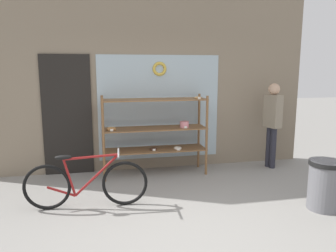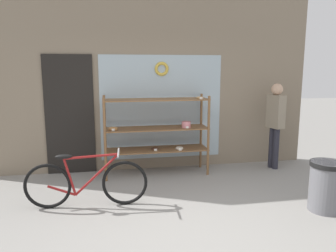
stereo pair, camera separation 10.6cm
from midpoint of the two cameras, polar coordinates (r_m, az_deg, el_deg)
The scene contains 6 objects.
ground_plane at distance 3.94m, azimuth 1.87°, elevation -18.24°, with size 30.00×30.00×0.00m, color gray.
storefront_facade at distance 6.01m, azimuth -4.31°, elevation 10.12°, with size 6.06×0.13×3.85m.
display_case at distance 5.72m, azimuth -2.71°, elevation -0.32°, with size 1.81×0.51×1.40m.
bicycle at distance 4.61m, azimuth -14.75°, elevation -9.64°, with size 1.65×0.46×0.75m.
pedestrian at distance 6.38m, azimuth 17.28°, elevation 1.18°, with size 0.26×0.36×1.59m.
trash_bin at distance 4.86m, azimuth 25.12°, elevation -8.99°, with size 0.45×0.45×0.67m.
Camera 1 is at (-0.89, -3.35, 1.87)m, focal length 35.00 mm.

